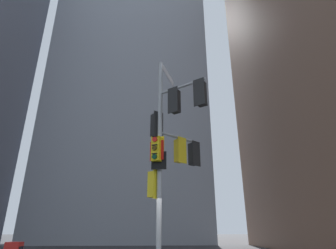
% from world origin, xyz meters
% --- Properties ---
extents(building_mid_block, '(17.92, 17.92, 44.31)m').
position_xyz_m(building_mid_block, '(-3.39, 24.21, 22.15)').
color(building_mid_block, '#9399A3').
rests_on(building_mid_block, ground).
extents(signal_pole_assembly, '(2.36, 3.04, 8.59)m').
position_xyz_m(signal_pole_assembly, '(0.44, 0.03, 4.82)').
color(signal_pole_assembly, '#9EA0A3').
rests_on(signal_pole_assembly, ground).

